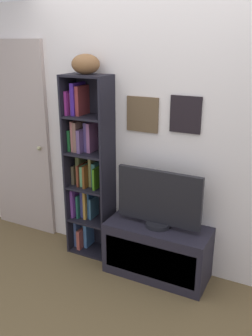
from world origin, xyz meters
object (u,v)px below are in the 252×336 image
object	(u,v)px
door	(19,140)
bookshelf	(87,169)
football	(86,64)
tv_stand	(157,250)
television	(159,200)

from	to	relation	value
door	bookshelf	bearing A→B (deg)	-5.10
bookshelf	football	xyz separation A→B (m)	(0.04, -0.03, 0.98)
tv_stand	door	bearing A→B (deg)	173.97
football	tv_stand	size ratio (longest dim) A/B	0.27
football	door	world-z (taller)	door
football	door	distance (m)	1.27
bookshelf	door	size ratio (longest dim) A/B	0.86
television	door	world-z (taller)	door
tv_stand	door	world-z (taller)	door
bookshelf	football	world-z (taller)	football
football	television	distance (m)	1.33
football	tv_stand	xyz separation A→B (m)	(0.74, -0.07, -1.60)
television	door	distance (m)	1.73
bookshelf	door	distance (m)	0.93
television	door	xyz separation A→B (m)	(-1.70, 0.18, 0.28)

